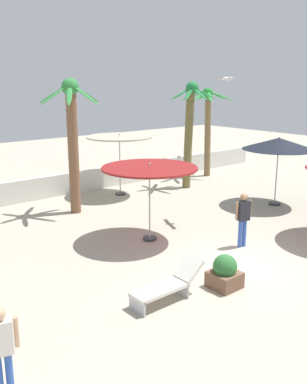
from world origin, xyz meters
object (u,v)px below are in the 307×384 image
(patio_umbrella_2, at_px, (150,170))
(palm_tree_3, at_px, (190,123))
(palm_tree_0, at_px, (72,132))
(patio_umbrella_3, at_px, (119,139))
(patio_umbrella_1, at_px, (279,144))
(palm_tree_2, at_px, (208,121))
(planter, at_px, (225,273))
(lounge_chair_0, at_px, (168,284))
(seagull_0, at_px, (227,79))
(guest_0, at_px, (1,344))
(guest_1, at_px, (243,215))

(patio_umbrella_2, bearing_deg, palm_tree_3, 36.20)
(patio_umbrella_2, height_order, palm_tree_0, palm_tree_0)
(patio_umbrella_2, height_order, patio_umbrella_3, patio_umbrella_3)
(patio_umbrella_1, xyz_separation_m, patio_umbrella_3, (-3.96, 5.37, -0.02))
(palm_tree_2, xyz_separation_m, planter, (-9.05, -9.26, -2.53))
(lounge_chair_0, distance_m, planter, 1.56)
(palm_tree_3, bearing_deg, patio_umbrella_3, 165.02)
(seagull_0, height_order, planter, seagull_0)
(palm_tree_0, xyz_separation_m, palm_tree_2, (8.72, 1.39, -0.19))
(guest_0, xyz_separation_m, seagull_0, (9.69, 4.04, 4.06))
(patio_umbrella_1, height_order, palm_tree_0, palm_tree_0)
(guest_0, height_order, seagull_0, seagull_0)
(patio_umbrella_2, distance_m, patio_umbrella_3, 5.83)
(patio_umbrella_3, height_order, palm_tree_0, palm_tree_0)
(guest_0, bearing_deg, lounge_chair_0, 9.92)
(patio_umbrella_1, bearing_deg, guest_1, -155.75)
(patio_umbrella_2, height_order, seagull_0, seagull_0)
(patio_umbrella_2, relative_size, palm_tree_0, 0.59)
(seagull_0, bearing_deg, guest_0, -157.36)
(guest_0, distance_m, seagull_0, 11.25)
(patio_umbrella_1, xyz_separation_m, lounge_chair_0, (-8.67, -3.18, -2.12))
(palm_tree_0, xyz_separation_m, guest_1, (2.13, -6.41, -2.08))
(patio_umbrella_1, height_order, palm_tree_3, palm_tree_3)
(guest_1, distance_m, seagull_0, 4.86)
(guest_0, relative_size, guest_1, 0.94)
(palm_tree_0, distance_m, palm_tree_2, 8.84)
(seagull_0, bearing_deg, patio_umbrella_1, -2.55)
(patio_umbrella_2, bearing_deg, seagull_0, 0.04)
(guest_1, xyz_separation_m, planter, (-2.46, -1.46, -0.64))
(patio_umbrella_3, relative_size, guest_1, 1.70)
(patio_umbrella_2, height_order, lounge_chair_0, patio_umbrella_2)
(guest_0, bearing_deg, palm_tree_0, 54.01)
(lounge_chair_0, bearing_deg, patio_umbrella_1, 20.14)
(patio_umbrella_1, distance_m, lounge_chair_0, 9.48)
(patio_umbrella_1, bearing_deg, palm_tree_2, 71.65)
(patio_umbrella_1, bearing_deg, lounge_chair_0, -159.86)
(patio_umbrella_3, bearing_deg, lounge_chair_0, -118.87)
(seagull_0, xyz_separation_m, planter, (-4.07, -3.73, -4.64))
(guest_1, xyz_separation_m, seagull_0, (1.61, 2.26, 4.00))
(patio_umbrella_1, xyz_separation_m, guest_0, (-12.79, -3.90, -1.55))
(patio_umbrella_1, distance_m, guest_0, 13.46)
(guest_1, bearing_deg, patio_umbrella_3, 84.27)
(patio_umbrella_3, distance_m, planter, 9.75)
(patio_umbrella_3, xyz_separation_m, seagull_0, (0.86, -5.23, 2.52))
(patio_umbrella_3, bearing_deg, palm_tree_0, -159.39)
(patio_umbrella_2, distance_m, palm_tree_2, 10.09)
(guest_1, bearing_deg, patio_umbrella_2, 128.70)
(patio_umbrella_3, xyz_separation_m, palm_tree_0, (-2.88, -1.08, 0.61))
(palm_tree_2, xyz_separation_m, palm_tree_3, (-2.48, -1.20, 0.13))
(patio_umbrella_3, height_order, lounge_chair_0, patio_umbrella_3)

